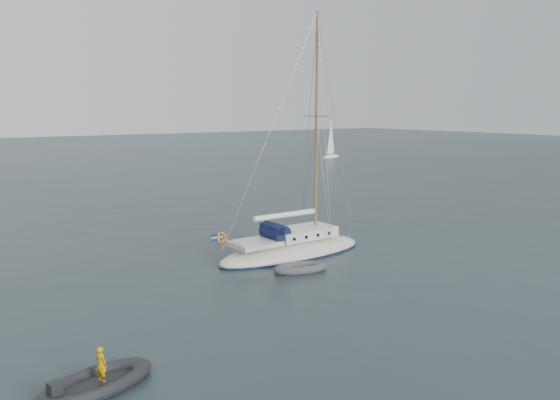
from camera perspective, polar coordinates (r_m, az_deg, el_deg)
ground at (r=29.62m, az=4.32°, el=-6.49°), size 300.00×300.00×0.00m
sailboat at (r=30.60m, az=1.30°, el=-3.89°), size 9.80×2.94×13.96m
dinghy at (r=27.84m, az=2.13°, el=-7.13°), size 2.89×1.31×0.41m
rib at (r=17.71m, az=-18.71°, el=-17.65°), size 3.68×1.67×1.29m
distant_yacht_b at (r=93.20m, az=5.34°, el=6.30°), size 5.29×2.82×7.01m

